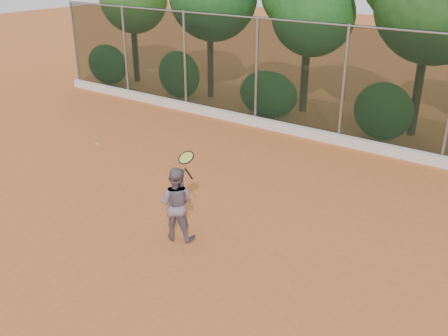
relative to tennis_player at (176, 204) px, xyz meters
The scene contains 6 objects.
ground 0.86m from the tennis_player, 12.43° to the left, with size 80.00×80.00×0.00m, color #CA682F.
concrete_curb 6.94m from the tennis_player, 86.82° to the left, with size 24.00×0.20×0.30m, color silver.
tennis_player is the anchor object (origin of this frame).
chainlink_fence 7.18m from the tennis_player, 86.90° to the left, with size 24.09×0.09×3.50m.
tennis_racket 1.07m from the tennis_player, ahead, with size 0.35×0.32×0.60m.
tennis_ball_in_flight 2.12m from the tennis_player, behind, with size 0.06×0.06×0.06m.
Camera 1 is at (5.48, -6.66, 5.35)m, focal length 40.00 mm.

